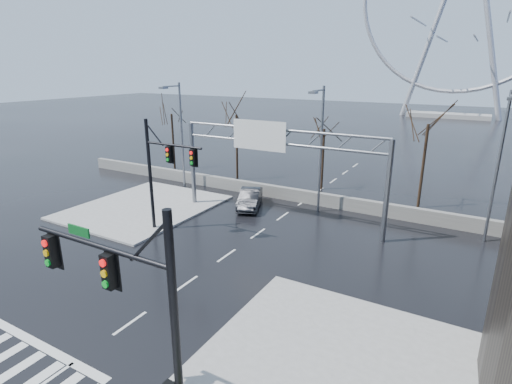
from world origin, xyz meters
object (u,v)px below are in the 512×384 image
Objects in this scene: signal_mast_near at (136,306)px; car at (250,198)px; signal_mast_far at (161,167)px; sign_gantry at (273,154)px.

signal_mast_near reaches higher than car.
signal_mast_far is (-11.01, 13.00, -0.04)m from signal_mast_near.
sign_gantry is at bearing 47.53° from signal_mast_far.
signal_mast_far is at bearing -130.45° from car.
signal_mast_near is 17.03m from signal_mast_far.
signal_mast_far is at bearing -132.47° from sign_gantry.
signal_mast_near is 1.00× the size of signal_mast_far.
sign_gantry is (5.49, 6.00, 0.35)m from signal_mast_far.
signal_mast_near is 0.49× the size of sign_gantry.
signal_mast_near is at bearing -73.81° from sign_gantry.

